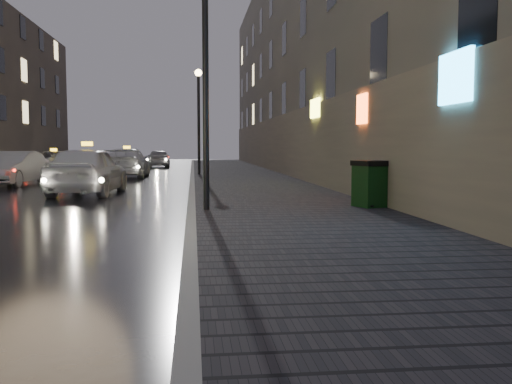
% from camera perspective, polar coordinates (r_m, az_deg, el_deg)
% --- Properties ---
extents(ground, '(120.00, 120.00, 0.00)m').
position_cam_1_polar(ground, '(7.43, -18.41, -8.17)').
color(ground, black).
rests_on(ground, ground).
extents(sidewalk, '(4.60, 58.00, 0.15)m').
position_cam_1_polar(sidewalk, '(28.22, -1.51, 1.55)').
color(sidewalk, black).
rests_on(sidewalk, ground).
extents(curb, '(0.20, 58.00, 0.15)m').
position_cam_1_polar(curb, '(28.12, -6.39, 1.51)').
color(curb, slate).
rests_on(curb, ground).
extents(curb_far, '(0.20, 58.00, 0.15)m').
position_cam_1_polar(curb_far, '(29.52, -23.95, 1.29)').
color(curb_far, slate).
rests_on(curb_far, ground).
extents(building_near, '(1.80, 50.00, 13.00)m').
position_cam_1_polar(building_near, '(32.92, 3.57, 13.21)').
color(building_near, '#605B54').
rests_on(building_near, ground).
extents(lamp_near, '(0.36, 0.36, 5.28)m').
position_cam_1_polar(lamp_near, '(13.22, -5.08, 12.79)').
color(lamp_near, black).
rests_on(lamp_near, sidewalk).
extents(lamp_far, '(0.36, 0.36, 5.28)m').
position_cam_1_polar(lamp_far, '(29.14, -5.76, 8.34)').
color(lamp_far, black).
rests_on(lamp_far, sidewalk).
extents(trash_bin, '(0.92, 0.92, 1.11)m').
position_cam_1_polar(trash_bin, '(13.95, 11.44, 0.86)').
color(trash_bin, black).
rests_on(trash_bin, sidewalk).
extents(taxi_near, '(2.25, 4.84, 1.60)m').
position_cam_1_polar(taxi_near, '(19.51, -16.48, 2.09)').
color(taxi_near, silver).
rests_on(taxi_near, ground).
extents(car_left_mid, '(1.88, 4.33, 1.39)m').
position_cam_1_polar(car_left_mid, '(25.06, -23.11, 2.19)').
color(car_left_mid, '#ABAAB3').
rests_on(car_left_mid, ground).
extents(taxi_mid, '(2.09, 5.04, 1.45)m').
position_cam_1_polar(taxi_mid, '(29.68, -12.76, 2.85)').
color(taxi_mid, white).
rests_on(taxi_mid, ground).
extents(taxi_far, '(2.39, 4.81, 1.31)m').
position_cam_1_polar(taxi_far, '(34.45, -19.55, 2.82)').
color(taxi_far, silver).
rests_on(taxi_far, ground).
extents(car_far, '(1.94, 4.01, 1.32)m').
position_cam_1_polar(car_far, '(42.76, -9.73, 3.34)').
color(car_far, gray).
rests_on(car_far, ground).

